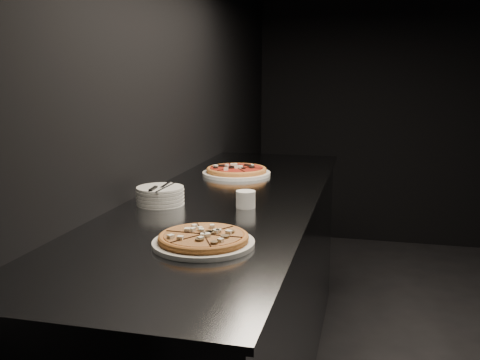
% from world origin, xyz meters
% --- Properties ---
extents(wall_left, '(0.02, 5.00, 2.80)m').
position_xyz_m(wall_left, '(-2.50, 0.00, 1.40)').
color(wall_left, black).
rests_on(wall_left, floor).
extents(counter, '(0.74, 2.44, 0.92)m').
position_xyz_m(counter, '(-2.13, 0.00, 0.46)').
color(counter, slate).
rests_on(counter, floor).
extents(pizza_mushroom, '(0.30, 0.30, 0.04)m').
position_xyz_m(pizza_mushroom, '(-2.03, -0.66, 0.94)').
color(pizza_mushroom, white).
rests_on(pizza_mushroom, counter).
extents(pizza_tomato, '(0.34, 0.34, 0.04)m').
position_xyz_m(pizza_tomato, '(-2.21, 0.46, 0.94)').
color(pizza_tomato, white).
rests_on(pizza_tomato, counter).
extents(plate_stack, '(0.18, 0.18, 0.07)m').
position_xyz_m(plate_stack, '(-2.35, -0.21, 0.95)').
color(plate_stack, white).
rests_on(plate_stack, counter).
extents(cutlery, '(0.07, 0.20, 0.01)m').
position_xyz_m(cutlery, '(-2.35, -0.22, 0.99)').
color(cutlery, silver).
rests_on(cutlery, plate_stack).
extents(ramekin, '(0.07, 0.07, 0.06)m').
position_xyz_m(ramekin, '(-2.02, -0.19, 0.95)').
color(ramekin, silver).
rests_on(ramekin, counter).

